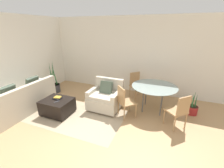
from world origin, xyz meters
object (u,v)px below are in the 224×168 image
object	(u,v)px
ottoman	(58,106)
potted_plant	(54,86)
dining_table	(154,88)
book_stack	(57,98)
potted_plant_small	(192,109)
dining_chair_far_left	(136,83)
couch	(21,101)
dining_chair_near_right	(179,110)
armchair	(106,98)
tv_remote_primary	(57,102)
dining_chair_near_left	(124,100)

from	to	relation	value
ottoman	potted_plant	world-z (taller)	potted_plant
dining_table	book_stack	bearing A→B (deg)	-154.97
potted_plant_small	dining_chair_far_left	bearing A→B (deg)	164.42
dining_table	dining_chair_far_left	size ratio (longest dim) A/B	1.44
couch	dining_chair_near_right	bearing A→B (deg)	10.76
couch	armchair	distance (m)	2.49
ottoman	tv_remote_primary	size ratio (longest dim) A/B	5.10
book_stack	potted_plant_small	distance (m)	3.89
dining_chair_far_left	tv_remote_primary	bearing A→B (deg)	-130.53
dining_chair_near_right	dining_chair_near_left	bearing A→B (deg)	-180.00
couch	dining_table	bearing A→B (deg)	22.58
potted_plant	dining_chair_near_right	distance (m)	4.45
armchair	couch	bearing A→B (deg)	-154.66
tv_remote_primary	dining_chair_near_right	distance (m)	3.17
dining_table	dining_chair_near_left	xyz separation A→B (m)	(-0.68, -0.68, -0.18)
armchair	ottoman	distance (m)	1.41
couch	potted_plant_small	xyz separation A→B (m)	(4.71, 1.69, -0.15)
book_stack	dining_chair_near_right	bearing A→B (deg)	8.78
potted_plant	dining_chair_near_left	xyz separation A→B (m)	(3.02, -0.66, 0.28)
book_stack	couch	bearing A→B (deg)	-163.52
tv_remote_primary	potted_plant_small	world-z (taller)	potted_plant_small
couch	dining_chair_near_right	size ratio (longest dim) A/B	2.18
book_stack	potted_plant_small	world-z (taller)	potted_plant_small
tv_remote_primary	dining_table	size ratio (longest dim) A/B	0.12
armchair	dining_chair_far_left	distance (m)	1.32
ottoman	dining_table	size ratio (longest dim) A/B	0.62
book_stack	dining_chair_near_left	world-z (taller)	dining_chair_near_left
armchair	tv_remote_primary	size ratio (longest dim) A/B	5.91
tv_remote_primary	book_stack	bearing A→B (deg)	126.00
ottoman	potted_plant_small	xyz separation A→B (m)	(3.61, 1.43, -0.08)
dining_chair_near_left	dining_chair_far_left	xyz separation A→B (m)	(0.00, 1.37, 0.00)
potted_plant_small	armchair	bearing A→B (deg)	-165.83
couch	dining_table	size ratio (longest dim) A/B	1.51
armchair	ottoman	size ratio (longest dim) A/B	1.16
ottoman	book_stack	xyz separation A→B (m)	(-0.02, 0.06, 0.23)
tv_remote_primary	potted_plant_small	size ratio (longest dim) A/B	0.23
dining_chair_near_left	potted_plant_small	xyz separation A→B (m)	(1.79, 0.87, -0.36)
potted_plant	dining_chair_near_right	size ratio (longest dim) A/B	1.43
couch	dining_chair_near_left	world-z (taller)	couch
dining_chair_near_right	dining_chair_far_left	bearing A→B (deg)	135.00
armchair	ottoman	xyz separation A→B (m)	(-1.15, -0.81, -0.11)
couch	tv_remote_primary	size ratio (longest dim) A/B	12.44
ottoman	dining_chair_near_left	xyz separation A→B (m)	(1.82, 0.56, 0.27)
tv_remote_primary	dining_chair_near_left	xyz separation A→B (m)	(1.73, 0.65, 0.06)
dining_chair_near_right	potted_plant_small	world-z (taller)	dining_chair_near_right
couch	ottoman	xyz separation A→B (m)	(1.10, 0.26, -0.06)
book_stack	potted_plant_small	bearing A→B (deg)	20.63
book_stack	dining_table	size ratio (longest dim) A/B	0.18
potted_plant	dining_chair_near_left	distance (m)	3.10
dining_table	couch	bearing A→B (deg)	-157.42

